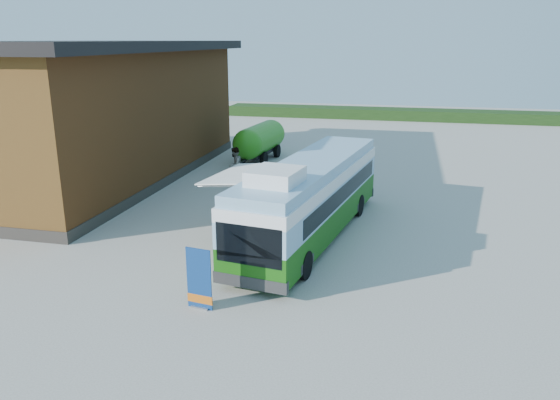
% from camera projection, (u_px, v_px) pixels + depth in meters
% --- Properties ---
extents(ground, '(100.00, 100.00, 0.00)m').
position_uv_depth(ground, '(229.00, 259.00, 19.56)').
color(ground, '#BCB7AD').
rests_on(ground, ground).
extents(barn, '(9.60, 21.20, 7.50)m').
position_uv_depth(barn, '(103.00, 114.00, 30.17)').
color(barn, brown).
rests_on(barn, ground).
extents(hedge, '(40.00, 3.00, 1.00)m').
position_uv_depth(hedge, '(429.00, 115.00, 53.16)').
color(hedge, '#264419').
rests_on(hedge, ground).
extents(bus, '(4.22, 11.86, 3.57)m').
position_uv_depth(bus, '(311.00, 196.00, 21.28)').
color(bus, '#226B11').
rests_on(bus, ground).
extents(awning, '(2.98, 4.21, 0.50)m').
position_uv_depth(awning, '(249.00, 172.00, 21.34)').
color(awning, white).
rests_on(awning, ground).
extents(banner, '(0.81, 0.26, 1.88)m').
position_uv_depth(banner, '(199.00, 284.00, 15.79)').
color(banner, navy).
rests_on(banner, ground).
extents(picnic_table, '(1.28, 1.14, 0.72)m').
position_uv_depth(picnic_table, '(245.00, 216.00, 22.64)').
color(picnic_table, tan).
rests_on(picnic_table, ground).
extents(person_a, '(0.84, 0.71, 1.96)m').
position_uv_depth(person_a, '(242.00, 204.00, 22.73)').
color(person_a, '#999999').
rests_on(person_a, ground).
extents(person_b, '(0.92, 1.10, 2.01)m').
position_uv_depth(person_b, '(235.00, 166.00, 29.59)').
color(person_b, '#999999').
rests_on(person_b, ground).
extents(slurry_tanker, '(2.30, 6.36, 2.36)m').
position_uv_depth(slurry_tanker, '(260.00, 140.00, 35.25)').
color(slurry_tanker, '#2E8B19').
rests_on(slurry_tanker, ground).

